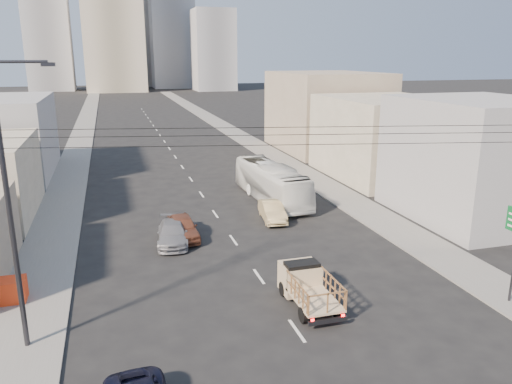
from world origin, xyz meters
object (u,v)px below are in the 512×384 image
city_bus (271,182)px  sedan_brown (182,227)px  sedan_grey (173,233)px  crate_stack (7,291)px  flatbed_pickup (308,284)px  sedan_tan (272,211)px  streetlamp_left (11,203)px

city_bus → sedan_brown: city_bus is taller
sedan_brown → sedan_grey: 1.09m
crate_stack → flatbed_pickup: bearing=-16.7°
sedan_grey → sedan_tan: bearing=26.4°
sedan_grey → crate_stack: (-9.02, -6.07, -0.01)m
sedan_tan → sedan_grey: 8.30m
flatbed_pickup → streetlamp_left: (-12.79, -0.21, 5.34)m
sedan_tan → crate_stack: 19.01m
flatbed_pickup → crate_stack: 15.04m
sedan_brown → flatbed_pickup: bearing=-68.9°
flatbed_pickup → streetlamp_left: bearing=-179.0°
sedan_tan → city_bus: bearing=79.6°
sedan_brown → sedan_tan: size_ratio=1.06×
flatbed_pickup → crate_stack: bearing=163.3°
flatbed_pickup → city_bus: (4.04, 18.24, 0.49)m
city_bus → sedan_grey: (-9.42, -7.85, -0.89)m
flatbed_pickup → city_bus: city_bus is taller
streetlamp_left → crate_stack: (-1.61, 4.53, -5.75)m
flatbed_pickup → sedan_brown: (-4.62, 11.16, -0.31)m
streetlamp_left → city_bus: bearing=47.6°
flatbed_pickup → city_bus: 18.69m
flatbed_pickup → sedan_grey: size_ratio=0.92×
flatbed_pickup → city_bus: size_ratio=0.39×
streetlamp_left → sedan_grey: bearing=55.1°
sedan_brown → sedan_tan: sedan_brown is taller
sedan_tan → streetlamp_left: (-15.24, -13.33, 5.72)m
sedan_tan → streetlamp_left: streetlamp_left is taller
sedan_tan → crate_stack: size_ratio=2.42×
city_bus → sedan_grey: size_ratio=2.37×
sedan_grey → streetlamp_left: 14.15m
flatbed_pickup → sedan_brown: bearing=112.5°
sedan_brown → streetlamp_left: streetlamp_left is taller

